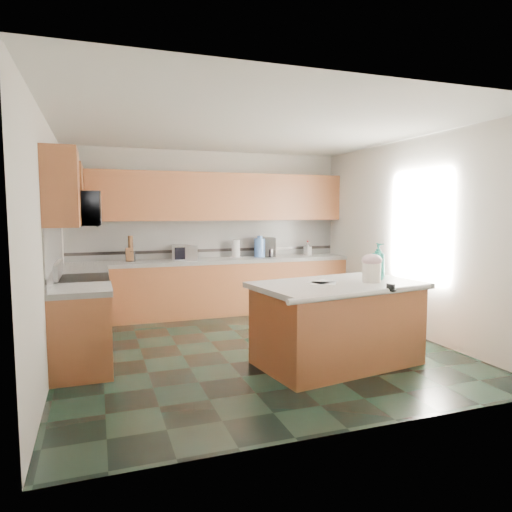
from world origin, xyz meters
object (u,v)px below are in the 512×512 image
knife_block (130,255)px  coffee_maker (269,247)px  soap_bottle_island (378,261)px  island_base (337,326)px  island_top (338,285)px  treat_jar (372,273)px  toaster_oven (185,253)px

knife_block → coffee_maker: 2.34m
soap_bottle_island → island_base: bearing=176.6°
knife_block → island_top: bearing=-55.2°
treat_jar → soap_bottle_island: 0.26m
soap_bottle_island → knife_block: (-2.58, 2.84, -0.11)m
treat_jar → coffee_maker: (-0.06, 3.02, 0.06)m
knife_block → coffee_maker: bearing=0.6°
island_top → treat_jar: bearing=-22.0°
soap_bottle_island → toaster_oven: (-1.72, 2.84, -0.09)m
island_base → island_top: size_ratio=0.95×
toaster_oven → coffee_maker: bearing=10.0°
knife_block → treat_jar: bearing=-51.4°
island_base → toaster_oven: 3.19m
island_top → soap_bottle_island: soap_bottle_island is taller
island_base → treat_jar: (0.37, -0.09, 0.60)m
soap_bottle_island → knife_block: bearing=122.6°
knife_block → coffee_maker: size_ratio=0.65×
toaster_oven → knife_block: bearing=-171.2°
toaster_oven → island_base: bearing=-59.3°
coffee_maker → island_base: bearing=-87.4°
island_top → knife_block: size_ratio=8.67×
soap_bottle_island → toaster_oven: size_ratio=1.04×
knife_block → coffee_maker: (2.34, 0.03, 0.06)m
knife_block → coffee_maker: coffee_maker is taller
knife_block → toaster_oven: toaster_oven is taller
island_top → toaster_oven: toaster_oven is taller
soap_bottle_island → island_top: bearing=176.6°
island_base → treat_jar: bearing=-22.0°
knife_block → soap_bottle_island: bearing=-47.9°
island_top → knife_block: 3.54m
knife_block → toaster_oven: 0.86m
treat_jar → soap_bottle_island: (0.18, 0.15, 0.10)m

